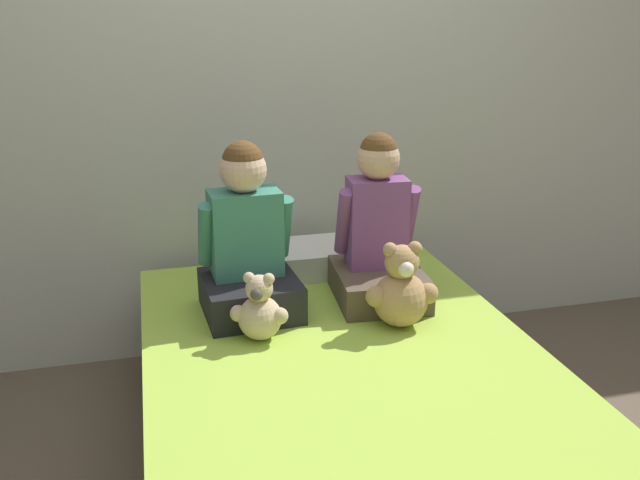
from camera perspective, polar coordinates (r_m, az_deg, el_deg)
The scene contains 8 objects.
ground_plane at distance 2.50m, azimuth 2.06°, elevation -18.74°, with size 14.00×14.00×0.00m, color brown.
wall_behind_bed at distance 3.00m, azimuth -3.45°, elevation 13.67°, with size 8.00×0.06×2.50m.
bed at distance 2.37m, azimuth 2.12°, elevation -14.42°, with size 1.31×1.86×0.45m.
child_on_left at distance 2.47m, azimuth -6.16°, elevation -0.48°, with size 0.36×0.36×0.63m.
child_on_right at distance 2.59m, azimuth 4.89°, elevation 0.29°, with size 0.36×0.41×0.64m.
teddy_bear_held_by_left_child at distance 2.31m, azimuth -5.09°, elevation -6.00°, with size 0.19×0.15×0.24m.
teddy_bear_held_by_right_child at distance 2.40m, azimuth 6.83°, elevation -4.28°, with size 0.26×0.20×0.31m.
pillow_at_headboard at distance 2.89m, azimuth -2.04°, elevation -1.64°, with size 0.48×0.30×0.11m.
Camera 1 is at (-0.58, -1.89, 1.53)m, focal length 38.00 mm.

